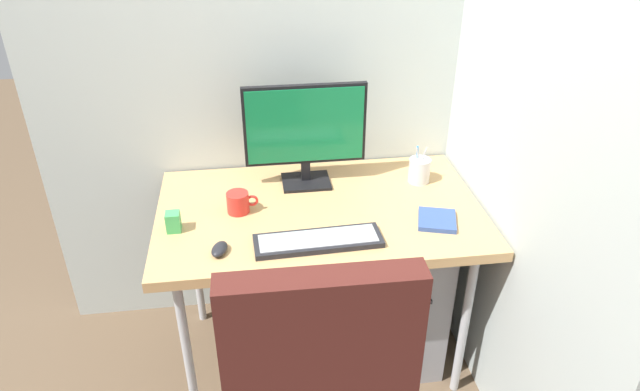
% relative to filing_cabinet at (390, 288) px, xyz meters
% --- Properties ---
extents(ground_plane, '(8.00, 8.00, 0.00)m').
position_rel_filing_cabinet_xyz_m(ground_plane, '(-0.30, 0.00, -0.33)').
color(ground_plane, brown).
extents(wall_back, '(2.23, 0.04, 2.80)m').
position_rel_filing_cabinet_xyz_m(wall_back, '(-0.30, 0.41, 1.07)').
color(wall_back, '#B7C1BC').
rests_on(wall_back, ground_plane).
extents(wall_side_right, '(0.04, 1.74, 2.80)m').
position_rel_filing_cabinet_xyz_m(wall_side_right, '(0.34, -0.14, 1.07)').
color(wall_side_right, '#B7C1BC').
rests_on(wall_side_right, ground_plane).
extents(desk, '(1.23, 0.74, 0.75)m').
position_rel_filing_cabinet_xyz_m(desk, '(-0.30, 0.00, 0.37)').
color(desk, tan).
rests_on(desk, ground_plane).
extents(filing_cabinet, '(0.37, 0.50, 0.65)m').
position_rel_filing_cabinet_xyz_m(filing_cabinet, '(0.00, 0.00, 0.00)').
color(filing_cabinet, gray).
rests_on(filing_cabinet, ground_plane).
extents(monitor, '(0.48, 0.16, 0.42)m').
position_rel_filing_cabinet_xyz_m(monitor, '(-0.33, 0.21, 0.66)').
color(monitor, black).
rests_on(monitor, desk).
extents(keyboard, '(0.45, 0.15, 0.02)m').
position_rel_filing_cabinet_xyz_m(keyboard, '(-0.34, -0.23, 0.44)').
color(keyboard, black).
rests_on(keyboard, desk).
extents(mouse, '(0.07, 0.10, 0.03)m').
position_rel_filing_cabinet_xyz_m(mouse, '(-0.68, -0.24, 0.44)').
color(mouse, black).
rests_on(mouse, desk).
extents(pen_holder, '(0.09, 0.09, 0.16)m').
position_rel_filing_cabinet_xyz_m(pen_holder, '(0.13, 0.16, 0.48)').
color(pen_holder, silver).
rests_on(pen_holder, desk).
extents(notebook, '(0.17, 0.18, 0.02)m').
position_rel_filing_cabinet_xyz_m(notebook, '(0.11, -0.15, 0.43)').
color(notebook, '#334C8C').
rests_on(notebook, desk).
extents(coffee_mug, '(0.12, 0.08, 0.08)m').
position_rel_filing_cabinet_xyz_m(coffee_mug, '(-0.61, 0.02, 0.47)').
color(coffee_mug, red).
rests_on(coffee_mug, desk).
extents(desk_clamp_accessory, '(0.05, 0.05, 0.07)m').
position_rel_filing_cabinet_xyz_m(desk_clamp_accessory, '(-0.84, -0.08, 0.46)').
color(desk_clamp_accessory, '#3FAD59').
rests_on(desk_clamp_accessory, desk).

